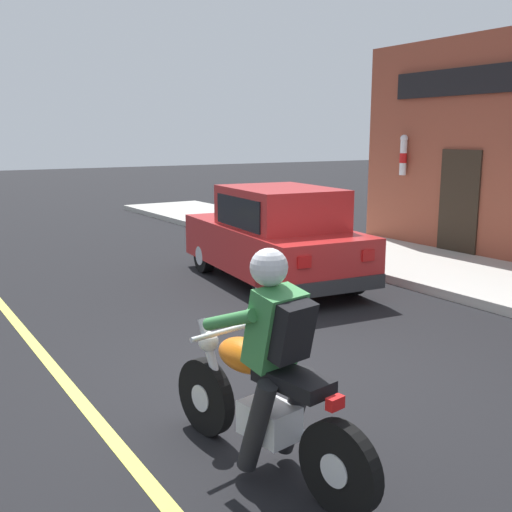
# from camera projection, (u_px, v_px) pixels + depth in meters

# --- Properties ---
(ground_plane) EXTENTS (80.00, 80.00, 0.00)m
(ground_plane) POSITION_uv_depth(u_px,v_px,m) (273.00, 375.00, 6.00)
(ground_plane) COLOR black
(sidewalk_curb) EXTENTS (2.60, 22.00, 0.14)m
(sidewalk_curb) POSITION_uv_depth(u_px,v_px,m) (404.00, 261.00, 11.12)
(sidewalk_curb) COLOR #ADAAA3
(sidewalk_curb) RESTS_ON ground
(lane_stripe) EXTENTS (0.12, 19.80, 0.01)m
(lane_stripe) POSITION_uv_depth(u_px,v_px,m) (19.00, 327.00, 7.51)
(lane_stripe) COLOR #D1C64C
(lane_stripe) RESTS_ON ground
(motorcycle_with_rider) EXTENTS (0.66, 2.01, 1.62)m
(motorcycle_with_rider) POSITION_uv_depth(u_px,v_px,m) (267.00, 380.00, 4.17)
(motorcycle_with_rider) COLOR black
(motorcycle_with_rider) RESTS_ON ground
(car_hatchback) EXTENTS (2.06, 3.94, 1.57)m
(car_hatchback) POSITION_uv_depth(u_px,v_px,m) (274.00, 237.00, 9.58)
(car_hatchback) COLOR black
(car_hatchback) RESTS_ON ground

